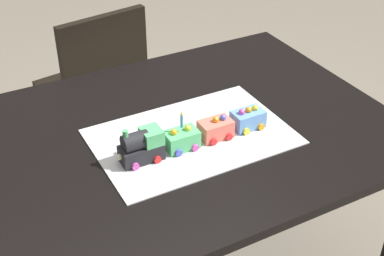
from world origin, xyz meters
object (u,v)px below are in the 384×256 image
dining_table (175,158)px  cake_locomotive (141,146)px  cake_car_tanker_sky_blue (248,119)px  cake_car_hopper_mint_green (181,139)px  chair (97,88)px  birthday_candle (182,120)px  cake_car_flatbed_coral (216,129)px

dining_table → cake_locomotive: (-0.15, -0.09, 0.16)m
dining_table → cake_car_tanker_sky_blue: (0.21, -0.09, 0.14)m
cake_locomotive → cake_car_tanker_sky_blue: cake_locomotive is taller
dining_table → cake_locomotive: cake_locomotive is taller
cake_locomotive → cake_car_hopper_mint_green: bearing=-0.0°
chair → cake_car_hopper_mint_green: size_ratio=8.60×
cake_car_hopper_mint_green → cake_car_tanker_sky_blue: same height
cake_locomotive → birthday_candle: birthday_candle is taller
cake_locomotive → cake_car_flatbed_coral: 0.25m
cake_car_tanker_sky_blue → cake_locomotive: bearing=180.0°
cake_car_flatbed_coral → cake_car_tanker_sky_blue: (0.12, -0.00, 0.00)m
cake_locomotive → dining_table: bearing=31.7°
dining_table → chair: size_ratio=1.63×
dining_table → cake_car_flatbed_coral: 0.19m
cake_car_flatbed_coral → birthday_candle: size_ratio=1.84×
cake_car_hopper_mint_green → cake_car_flatbed_coral: size_ratio=1.00×
chair → cake_car_tanker_sky_blue: size_ratio=8.60×
cake_car_tanker_sky_blue → cake_car_hopper_mint_green: bearing=180.0°
cake_locomotive → cake_car_hopper_mint_green: size_ratio=1.40×
cake_car_flatbed_coral → chair: bearing=94.9°
cake_car_hopper_mint_green → birthday_candle: size_ratio=1.84×
chair → cake_car_tanker_sky_blue: 0.99m
chair → cake_car_flatbed_coral: size_ratio=8.60×
cake_car_flatbed_coral → cake_car_tanker_sky_blue: bearing=-0.0°
chair → cake_car_hopper_mint_green: (-0.04, -0.93, 0.30)m
chair → cake_car_flatbed_coral: bearing=86.0°
cake_locomotive → cake_car_tanker_sky_blue: (0.36, -0.00, -0.02)m
chair → cake_locomotive: bearing=70.8°
dining_table → cake_car_flatbed_coral: size_ratio=14.00×
chair → cake_locomotive: size_ratio=6.14×
cake_locomotive → birthday_candle: bearing=0.0°
cake_locomotive → cake_car_tanker_sky_blue: 0.37m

